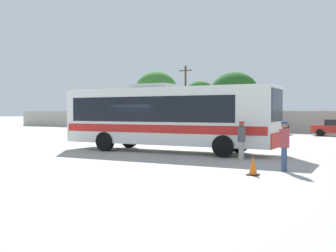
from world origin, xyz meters
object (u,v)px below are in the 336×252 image
at_px(attendant_by_bus_door, 241,138).
at_px(parked_car_second_maroon, 206,125).
at_px(coach_bus_white_red, 165,115).
at_px(roadside_tree_midright, 234,92).
at_px(traffic_cone_on_apron, 253,166).
at_px(roadside_tree_midleft, 200,94).
at_px(passenger_waiting_on_apron, 284,143).
at_px(utility_pole_near, 186,96).
at_px(parked_car_leftmost_dark_blue, 160,124).
at_px(parked_car_third_black, 265,126).
at_px(roadside_tree_left, 156,89).

distance_m(attendant_by_bus_door, parked_car_second_maroon, 25.06).
bearing_deg(coach_bus_white_red, attendant_by_bus_door, -15.98).
xyz_separation_m(coach_bus_white_red, roadside_tree_midright, (-7.12, 26.13, 2.47)).
xyz_separation_m(attendant_by_bus_door, traffic_cone_on_apron, (1.98, -3.85, -0.66)).
relative_size(roadside_tree_midleft, roadside_tree_midright, 0.88).
height_order(passenger_waiting_on_apron, roadside_tree_midright, roadside_tree_midright).
xyz_separation_m(utility_pole_near, traffic_cone_on_apron, (20.51, -31.25, -3.83)).
relative_size(parked_car_leftmost_dark_blue, utility_pole_near, 0.55).
xyz_separation_m(parked_car_third_black, traffic_cone_on_apron, (7.95, -24.66, -0.47)).
distance_m(parked_car_leftmost_dark_blue, roadside_tree_midright, 9.63).
bearing_deg(parked_car_second_maroon, traffic_cone_on_apron, -59.95).
height_order(utility_pole_near, traffic_cone_on_apron, utility_pole_near).
distance_m(attendant_by_bus_door, roadside_tree_midleft, 32.53).
distance_m(passenger_waiting_on_apron, utility_pole_near, 36.67).
relative_size(roadside_tree_midleft, traffic_cone_on_apron, 9.33).
relative_size(attendant_by_bus_door, utility_pole_near, 0.21).
height_order(roadside_tree_midright, traffic_cone_on_apron, roadside_tree_midright).
xyz_separation_m(coach_bus_white_red, roadside_tree_left, (-20.62, 29.82, 3.48)).
xyz_separation_m(parked_car_second_maroon, roadside_tree_left, (-12.79, 9.64, 4.63)).
relative_size(attendant_by_bus_door, roadside_tree_midleft, 0.28).
height_order(parked_car_second_maroon, roadside_tree_midleft, roadside_tree_midleft).
height_order(attendant_by_bus_door, parked_car_second_maroon, attendant_by_bus_door).
xyz_separation_m(passenger_waiting_on_apron, parked_car_third_black, (-8.57, 23.21, -0.24)).
bearing_deg(parked_car_leftmost_dark_blue, attendant_by_bus_door, -49.24).
relative_size(parked_car_third_black, traffic_cone_on_apron, 6.79).
bearing_deg(parked_car_second_maroon, roadside_tree_left, 142.99).
height_order(parked_car_second_maroon, roadside_tree_left, roadside_tree_left).
bearing_deg(attendant_by_bus_door, roadside_tree_left, 129.27).
xyz_separation_m(passenger_waiting_on_apron, utility_pole_near, (-21.13, 29.81, 3.12)).
height_order(coach_bus_white_red, parked_car_second_maroon, coach_bus_white_red).
bearing_deg(attendant_by_bus_door, passenger_waiting_on_apron, -42.92).
bearing_deg(utility_pole_near, passenger_waiting_on_apron, -54.67).
xyz_separation_m(attendant_by_bus_door, parked_car_third_black, (-5.98, 20.80, -0.19)).
bearing_deg(roadside_tree_midright, attendant_by_bus_door, -66.40).
distance_m(coach_bus_white_red, parked_car_leftmost_dark_blue, 23.66).
xyz_separation_m(utility_pole_near, roadside_tree_left, (-6.99, 3.82, 1.28)).
height_order(parked_car_third_black, traffic_cone_on_apron, parked_car_third_black).
distance_m(utility_pole_near, roadside_tree_left, 8.07).
relative_size(passenger_waiting_on_apron, roadside_tree_midleft, 0.30).
distance_m(coach_bus_white_red, roadside_tree_left, 36.42).
relative_size(attendant_by_bus_door, passenger_waiting_on_apron, 0.96).
height_order(attendant_by_bus_door, traffic_cone_on_apron, attendant_by_bus_door).
relative_size(parked_car_third_black, roadside_tree_left, 0.55).
distance_m(coach_bus_white_red, parked_car_second_maroon, 21.67).
distance_m(passenger_waiting_on_apron, parked_car_second_maroon, 28.47).
distance_m(parked_car_leftmost_dark_blue, traffic_cone_on_apron, 31.96).
height_order(roadside_tree_left, roadside_tree_midleft, roadside_tree_left).
xyz_separation_m(parked_car_third_black, roadside_tree_midleft, (-10.70, 6.93, 3.55)).
height_order(parked_car_second_maroon, roadside_tree_midright, roadside_tree_midright).
xyz_separation_m(passenger_waiting_on_apron, parked_car_leftmost_dark_blue, (-20.70, 23.42, -0.23)).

